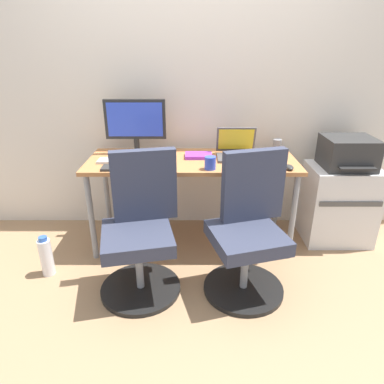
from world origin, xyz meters
name	(u,v)px	position (x,y,z in m)	size (l,w,h in m)	color
ground_plane	(192,240)	(0.00, 0.00, 0.00)	(5.28, 5.28, 0.00)	#9E7A56
back_wall	(192,77)	(0.00, 0.38, 1.30)	(4.40, 0.04, 2.60)	silver
desk	(192,168)	(0.00, 0.00, 0.66)	(1.61, 0.60, 0.73)	#B77542
office_chair_left	(140,231)	(-0.34, -0.58, 0.42)	(0.54, 0.54, 0.94)	black
office_chair_right	(248,232)	(0.37, -0.59, 0.42)	(0.54, 0.54, 0.94)	black
side_cabinet	(338,204)	(1.22, 0.05, 0.32)	(0.54, 0.42, 0.65)	silver
printer	(348,153)	(1.22, 0.05, 0.77)	(0.38, 0.40, 0.24)	#2D2D2D
water_bottle_on_floor	(46,257)	(-1.05, -0.46, 0.15)	(0.09, 0.09, 0.31)	white
desktop_monitor	(135,123)	(-0.45, 0.16, 0.98)	(0.48, 0.18, 0.43)	#262626
open_laptop	(237,150)	(0.35, 0.07, 0.78)	(0.31, 0.28, 0.22)	#4C4C51
keyboard_by_monitor	(126,168)	(-0.47, -0.22, 0.74)	(0.34, 0.12, 0.02)	#2D2D2D
keyboard_by_laptop	(121,161)	(-0.54, -0.06, 0.74)	(0.34, 0.12, 0.02)	#B7B7B7
mouse_by_monitor	(264,167)	(0.51, -0.23, 0.74)	(0.06, 0.10, 0.03)	silver
mouse_by_laptop	(289,167)	(0.69, -0.23, 0.74)	(0.06, 0.10, 0.03)	#2D2D2D
coffee_mug	(210,163)	(0.13, -0.23, 0.77)	(0.08, 0.08, 0.09)	blue
pen_cup	(277,146)	(0.70, 0.20, 0.78)	(0.07, 0.07, 0.10)	slate
notebook	(199,156)	(0.05, 0.06, 0.74)	(0.21, 0.15, 0.03)	purple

